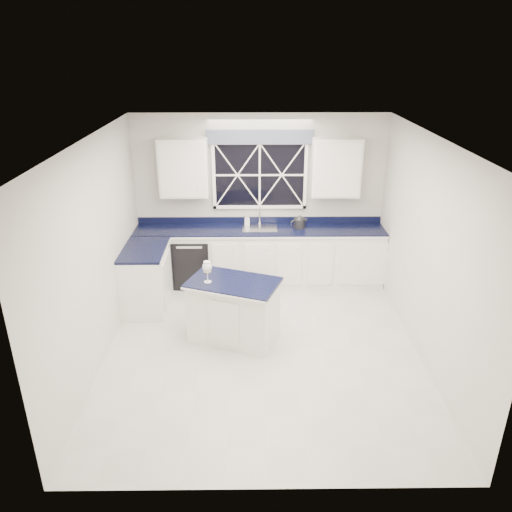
{
  "coord_description": "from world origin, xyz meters",
  "views": [
    {
      "loc": [
        -0.14,
        -5.52,
        3.69
      ],
      "look_at": [
        -0.08,
        0.4,
        1.14
      ],
      "focal_mm": 35.0,
      "sensor_mm": 36.0,
      "label": 1
    }
  ],
  "objects_px": {
    "dishwasher": "(193,259)",
    "island": "(234,310)",
    "wine_glass": "(207,268)",
    "soap_bottle": "(247,220)",
    "faucet": "(260,215)",
    "kettle": "(299,222)"
  },
  "relations": [
    {
      "from": "island",
      "to": "soap_bottle",
      "type": "height_order",
      "value": "soap_bottle"
    },
    {
      "from": "faucet",
      "to": "wine_glass",
      "type": "height_order",
      "value": "faucet"
    },
    {
      "from": "wine_glass",
      "to": "soap_bottle",
      "type": "distance_m",
      "value": 1.98
    },
    {
      "from": "faucet",
      "to": "wine_glass",
      "type": "relative_size",
      "value": 1.05
    },
    {
      "from": "wine_glass",
      "to": "dishwasher",
      "type": "bearing_deg",
      "value": 103.03
    },
    {
      "from": "dishwasher",
      "to": "island",
      "type": "height_order",
      "value": "island"
    },
    {
      "from": "soap_bottle",
      "to": "island",
      "type": "bearing_deg",
      "value": -95.1
    },
    {
      "from": "island",
      "to": "wine_glass",
      "type": "height_order",
      "value": "wine_glass"
    },
    {
      "from": "faucet",
      "to": "island",
      "type": "relative_size",
      "value": 0.23
    },
    {
      "from": "faucet",
      "to": "wine_glass",
      "type": "distance_m",
      "value": 2.05
    },
    {
      "from": "dishwasher",
      "to": "faucet",
      "type": "bearing_deg",
      "value": 10.02
    },
    {
      "from": "faucet",
      "to": "soap_bottle",
      "type": "bearing_deg",
      "value": -178.48
    },
    {
      "from": "soap_bottle",
      "to": "wine_glass",
      "type": "bearing_deg",
      "value": -104.48
    },
    {
      "from": "kettle",
      "to": "wine_glass",
      "type": "height_order",
      "value": "kettle"
    },
    {
      "from": "island",
      "to": "wine_glass",
      "type": "xyz_separation_m",
      "value": [
        -0.33,
        -0.02,
        0.62
      ]
    },
    {
      "from": "island",
      "to": "faucet",
      "type": "bearing_deg",
      "value": 99.49
    },
    {
      "from": "dishwasher",
      "to": "faucet",
      "type": "distance_m",
      "value": 1.31
    },
    {
      "from": "island",
      "to": "kettle",
      "type": "xyz_separation_m",
      "value": [
        1.01,
        1.76,
        0.61
      ]
    },
    {
      "from": "dishwasher",
      "to": "soap_bottle",
      "type": "bearing_deg",
      "value": 11.92
    },
    {
      "from": "dishwasher",
      "to": "wine_glass",
      "type": "bearing_deg",
      "value": -76.97
    },
    {
      "from": "island",
      "to": "soap_bottle",
      "type": "distance_m",
      "value": 2.0
    },
    {
      "from": "kettle",
      "to": "wine_glass",
      "type": "relative_size",
      "value": 0.99
    }
  ]
}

